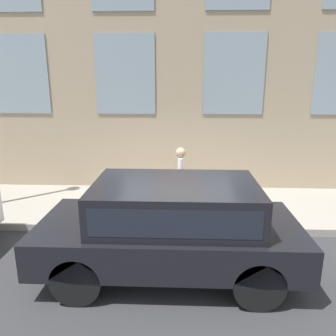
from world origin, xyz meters
TOP-DOWN VIEW (x-y plane):
  - ground_plane at (0.00, 0.00)m, footprint 80.00×80.00m
  - sidewalk at (1.42, 0.00)m, footprint 2.83×60.00m
  - fire_hydrant at (0.68, 0.53)m, footprint 0.28×0.41m
  - person at (1.24, -0.07)m, footprint 0.37×0.24m
  - parked_truck_charcoal_near at (-1.49, 0.06)m, footprint 1.96×4.33m

SIDE VIEW (x-z plane):
  - ground_plane at x=0.00m, z-range 0.00..0.00m
  - sidewalk at x=1.42m, z-range 0.00..0.17m
  - fire_hydrant at x=0.68m, z-range 0.18..1.03m
  - parked_truck_charcoal_near at x=-1.49m, z-range 0.14..1.78m
  - person at x=1.24m, z-range 0.32..1.84m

